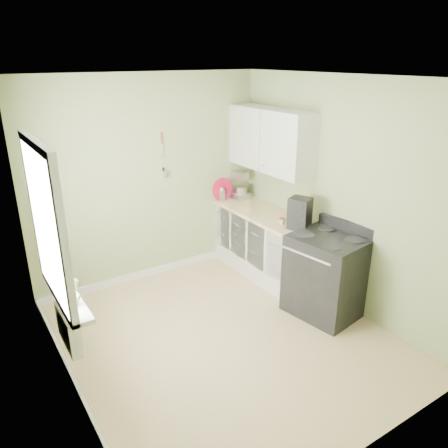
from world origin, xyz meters
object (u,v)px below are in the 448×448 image
stand_mixer (237,185)px  kettle (221,194)px  stove (326,275)px  coffee_maker (299,214)px

stand_mixer → kettle: (-0.29, -0.02, -0.09)m
stove → coffee_maker: coffee_maker is taller
stove → coffee_maker: size_ratio=2.83×
stove → kettle: kettle is taller
stove → kettle: size_ratio=5.30×
coffee_maker → kettle: bearing=98.4°
kettle → stove: bearing=-83.5°
kettle → coffee_maker: coffee_maker is taller
kettle → coffee_maker: size_ratio=0.53×
kettle → coffee_maker: (0.21, -1.42, 0.08)m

